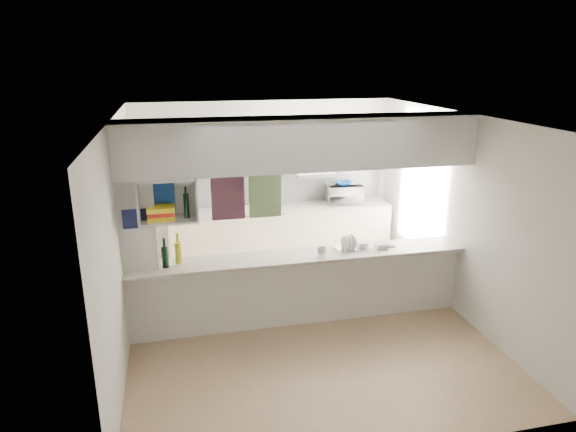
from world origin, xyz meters
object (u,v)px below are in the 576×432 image
object	(u,v)px
microwave	(344,194)
bowl	(343,183)
wine_bottles	(172,254)
dish_rack	(351,243)

from	to	relation	value
microwave	bowl	size ratio (longest dim) A/B	2.11
microwave	wine_bottles	world-z (taller)	wine_bottles
microwave	dish_rack	xyz separation A→B (m)	(-0.62, -2.07, -0.08)
microwave	wine_bottles	bearing A→B (deg)	41.59
wine_bottles	dish_rack	bearing A→B (deg)	0.86
dish_rack	bowl	bearing A→B (deg)	61.20
wine_bottles	bowl	bearing A→B (deg)	36.55
bowl	dish_rack	distance (m)	2.13
microwave	dish_rack	distance (m)	2.16
bowl	dish_rack	xyz separation A→B (m)	(-0.57, -2.03, -0.27)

